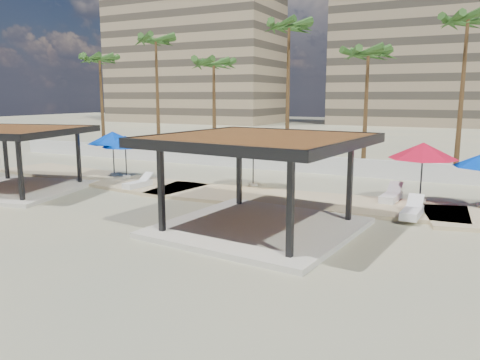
# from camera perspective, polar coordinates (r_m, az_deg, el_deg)

# --- Properties ---
(ground) EXTENTS (200.00, 200.00, 0.00)m
(ground) POSITION_cam_1_polar(r_m,az_deg,el_deg) (18.73, -6.54, -6.31)
(ground) COLOR tan
(ground) RESTS_ON ground
(promenade) EXTENTS (44.45, 7.97, 0.24)m
(promenade) POSITION_cam_1_polar(r_m,az_deg,el_deg) (24.57, 7.24, -2.19)
(promenade) COLOR #C6B284
(promenade) RESTS_ON ground
(boundary_wall) EXTENTS (56.00, 0.30, 1.20)m
(boundary_wall) POSITION_cam_1_polar(r_m,az_deg,el_deg) (32.88, 8.80, 1.88)
(boundary_wall) COLOR silver
(boundary_wall) RESTS_ON ground
(building_west) EXTENTS (34.00, 16.00, 32.40)m
(building_west) POSITION_cam_1_polar(r_m,az_deg,el_deg) (98.39, -5.66, 16.00)
(building_west) COLOR #937F60
(building_west) RESTS_ON ground
(building_mid) EXTENTS (38.00, 16.00, 30.40)m
(building_mid) POSITION_cam_1_polar(r_m,az_deg,el_deg) (93.63, 23.65, 14.90)
(building_mid) COLOR #847259
(building_mid) RESTS_ON ground
(pavilion_central) EXTENTS (8.28, 8.28, 3.81)m
(pavilion_central) POSITION_cam_1_polar(r_m,az_deg,el_deg) (18.36, 2.41, 0.70)
(pavilion_central) COLOR beige
(pavilion_central) RESTS_ON ground
(pavilion_west) EXTENTS (8.42, 8.42, 3.57)m
(pavilion_west) POSITION_cam_1_polar(r_m,az_deg,el_deg) (28.89, -26.10, 2.87)
(pavilion_west) COLOR beige
(pavilion_west) RESTS_ON ground
(umbrella_a) EXTENTS (3.42, 3.42, 2.86)m
(umbrella_a) POSITION_cam_1_polar(r_m,az_deg,el_deg) (31.33, -15.27, 4.99)
(umbrella_a) COLOR beige
(umbrella_a) RESTS_ON promenade
(umbrella_b) EXTENTS (3.62, 3.62, 2.71)m
(umbrella_b) POSITION_cam_1_polar(r_m,az_deg,el_deg) (26.78, 1.63, 4.23)
(umbrella_b) COLOR beige
(umbrella_b) RESTS_ON promenade
(umbrella_c) EXTENTS (3.51, 3.51, 2.91)m
(umbrella_c) POSITION_cam_1_polar(r_m,az_deg,el_deg) (24.29, 21.42, 3.32)
(umbrella_c) COLOR beige
(umbrella_c) RESTS_ON promenade
(umbrella_f) EXTENTS (3.55, 3.55, 2.64)m
(umbrella_f) POSITION_cam_1_polar(r_m,az_deg,el_deg) (30.57, -13.82, 4.57)
(umbrella_f) COLOR beige
(umbrella_f) RESTS_ON promenade
(lounger_a) EXTENTS (0.84, 2.00, 0.74)m
(lounger_a) POSITION_cam_1_polar(r_m,az_deg,el_deg) (27.31, -12.30, -0.46)
(lounger_a) COLOR white
(lounger_a) RESTS_ON promenade
(lounger_b) EXTENTS (0.88, 2.19, 0.81)m
(lounger_b) POSITION_cam_1_polar(r_m,az_deg,el_deg) (24.46, 17.94, -1.91)
(lounger_b) COLOR white
(lounger_b) RESTS_ON promenade
(lounger_c) EXTENTS (0.80, 2.16, 0.81)m
(lounger_c) POSITION_cam_1_polar(r_m,az_deg,el_deg) (21.54, 20.24, -3.66)
(lounger_c) COLOR white
(lounger_c) RESTS_ON promenade
(palm_a) EXTENTS (3.00, 3.00, 9.42)m
(palm_a) POSITION_cam_1_polar(r_m,az_deg,el_deg) (45.51, -16.73, 13.52)
(palm_a) COLOR brown
(palm_a) RESTS_ON ground
(palm_b) EXTENTS (3.00, 3.00, 10.80)m
(palm_b) POSITION_cam_1_polar(r_m,az_deg,el_deg) (42.10, -10.22, 15.84)
(palm_b) COLOR brown
(palm_b) RESTS_ON ground
(palm_c) EXTENTS (3.00, 3.00, 8.67)m
(palm_c) POSITION_cam_1_polar(r_m,az_deg,el_deg) (38.18, -3.23, 13.57)
(palm_c) COLOR brown
(palm_c) RESTS_ON ground
(palm_d) EXTENTS (3.00, 3.00, 11.22)m
(palm_d) POSITION_cam_1_polar(r_m,az_deg,el_deg) (36.56, 5.98, 17.44)
(palm_d) COLOR brown
(palm_d) RESTS_ON ground
(palm_e) EXTENTS (3.00, 3.00, 9.01)m
(palm_e) POSITION_cam_1_polar(r_m,az_deg,el_deg) (34.21, 15.35, 14.17)
(palm_e) COLOR brown
(palm_e) RESTS_ON ground
(palm_f) EXTENTS (3.00, 3.00, 10.80)m
(palm_f) POSITION_cam_1_polar(r_m,az_deg,el_deg) (33.89, 25.98, 16.40)
(palm_f) COLOR brown
(palm_f) RESTS_ON ground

